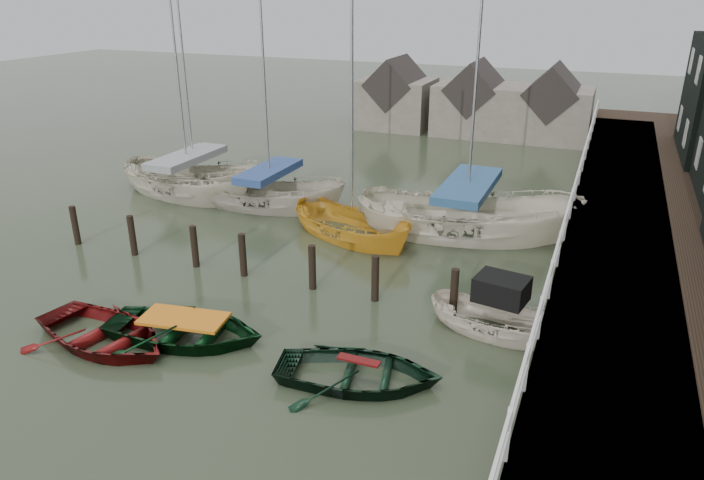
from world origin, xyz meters
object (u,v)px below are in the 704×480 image
at_px(sailboat_a, 190,193).
at_px(sailboat_c, 352,237).
at_px(motorboat, 497,329).
at_px(sailboat_e, 196,187).
at_px(rowboat_green, 186,339).
at_px(rowboat_dkgreen, 359,382).
at_px(sailboat_b, 271,205).
at_px(sailboat_d, 465,232).
at_px(rowboat_red, 105,344).

relative_size(sailboat_a, sailboat_c, 1.07).
relative_size(motorboat, sailboat_e, 0.36).
distance_m(rowboat_green, sailboat_a, 12.38).
height_order(rowboat_dkgreen, sailboat_b, sailboat_b).
height_order(sailboat_b, sailboat_d, sailboat_d).
xyz_separation_m(rowboat_red, sailboat_a, (-5.39, 11.04, 0.06)).
xyz_separation_m(rowboat_green, sailboat_a, (-7.18, 10.08, 0.06)).
bearing_deg(rowboat_dkgreen, sailboat_a, 37.10).
distance_m(rowboat_green, sailboat_d, 11.25).
xyz_separation_m(sailboat_b, sailboat_c, (4.42, -1.89, -0.04)).
relative_size(motorboat, sailboat_a, 0.37).
height_order(rowboat_green, motorboat, motorboat).
height_order(rowboat_red, sailboat_a, sailboat_a).
distance_m(sailboat_a, sailboat_d, 12.15).
xyz_separation_m(rowboat_green, rowboat_dkgreen, (4.82, -0.04, 0.00)).
bearing_deg(sailboat_d, sailboat_a, 80.66).
bearing_deg(motorboat, rowboat_green, 124.51).
distance_m(rowboat_red, sailboat_c, 9.62).
distance_m(motorboat, sailboat_d, 7.11).
bearing_deg(rowboat_red, sailboat_e, 36.13).
relative_size(sailboat_a, sailboat_b, 0.98).
xyz_separation_m(rowboat_green, sailboat_c, (1.26, 8.16, 0.02)).
xyz_separation_m(rowboat_red, sailboat_d, (6.76, 11.06, 0.06)).
relative_size(rowboat_red, sailboat_a, 0.39).
height_order(rowboat_red, sailboat_e, sailboat_e).
distance_m(sailboat_a, sailboat_c, 8.66).
distance_m(sailboat_a, sailboat_b, 4.03).
bearing_deg(rowboat_dkgreen, sailboat_e, 35.46).
relative_size(rowboat_dkgreen, sailboat_d, 0.29).
relative_size(motorboat, sailboat_d, 0.30).
xyz_separation_m(rowboat_dkgreen, sailboat_e, (-12.34, 11.02, 0.06)).
bearing_deg(sailboat_a, rowboat_green, -134.22).
bearing_deg(rowboat_green, sailboat_a, 26.27).
height_order(motorboat, sailboat_c, sailboat_c).
bearing_deg(rowboat_red, sailboat_c, -8.00).
distance_m(rowboat_red, sailboat_a, 12.29).
xyz_separation_m(sailboat_c, sailboat_e, (-8.78, 2.81, 0.04)).
bearing_deg(rowboat_dkgreen, rowboat_red, 85.14).
distance_m(motorboat, sailboat_c, 7.73).
bearing_deg(rowboat_green, motorboat, -74.42).
relative_size(rowboat_red, sailboat_b, 0.38).
bearing_deg(sailboat_c, sailboat_e, 95.10).
bearing_deg(sailboat_b, rowboat_green, -168.86).
relative_size(rowboat_red, sailboat_e, 0.38).
relative_size(rowboat_red, rowboat_dkgreen, 1.08).
bearing_deg(sailboat_c, sailboat_a, 100.11).
bearing_deg(sailboat_c, sailboat_d, -39.60).
relative_size(motorboat, sailboat_b, 0.36).
bearing_deg(sailboat_b, sailboat_a, 83.46).
relative_size(rowboat_red, sailboat_d, 0.31).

